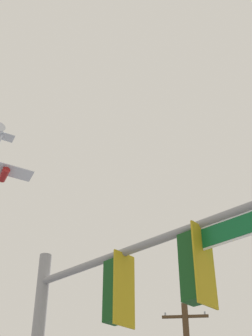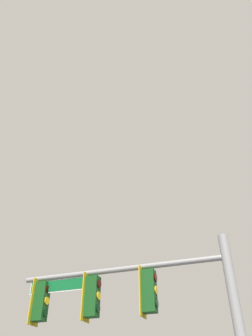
{
  "view_description": "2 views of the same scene",
  "coord_description": "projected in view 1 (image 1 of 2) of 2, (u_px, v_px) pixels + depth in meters",
  "views": [
    {
      "loc": [
        1.44,
        -11.4,
        1.6
      ],
      "look_at": [
        -2.38,
        -7.24,
        5.27
      ],
      "focal_mm": 50.0,
      "sensor_mm": 36.0,
      "label": 1
    },
    {
      "loc": [
        -6.69,
        3.2,
        1.92
      ],
      "look_at": [
        -3.94,
        -4.35,
        7.56
      ],
      "focal_mm": 35.0,
      "sensor_mm": 36.0,
      "label": 2
    }
  ],
  "objects": [
    {
      "name": "signal_pole_near",
      "position": [
        125.0,
        314.0,
        7.87
      ],
      "size": [
        6.25,
        0.54,
        5.54
      ],
      "color": "gray",
      "rests_on": "ground_plane"
    }
  ]
}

